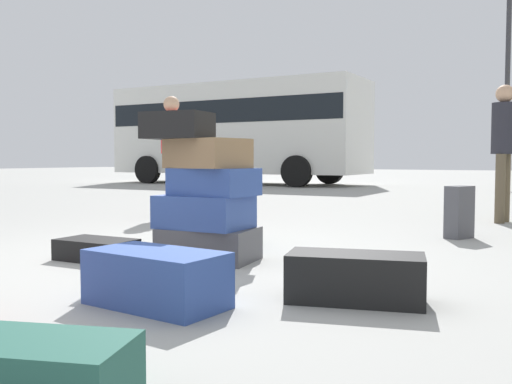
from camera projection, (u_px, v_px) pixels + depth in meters
ground_plane at (149, 265)px, 4.24m from camera, size 80.00×80.00×0.00m
suitcase_tower at (205, 197)px, 4.39m from camera, size 0.84×0.65×1.15m
suitcase_black_foreground_near at (97, 250)px, 4.43m from camera, size 0.62×0.37×0.17m
suitcase_navy_behind_tower at (157, 278)px, 3.04m from camera, size 0.78×0.46×0.30m
suitcase_teal_left_side at (20, 368)px, 1.88m from camera, size 0.82×0.57×0.20m
suitcase_black_foreground_far at (355, 278)px, 3.13m from camera, size 0.81×0.53×0.27m
suitcase_teal_white_trunk at (226, 212)px, 5.21m from camera, size 0.31×0.44×0.61m
suitcase_charcoal_upright_blue at (459, 212)px, 5.65m from camera, size 0.27×0.32×0.52m
person_bearded_onlooker at (504, 140)px, 7.02m from camera, size 0.30×0.34×1.71m
person_tourist_with_camera at (172, 144)px, 7.83m from camera, size 0.30×0.30×1.66m
parked_bus at (238, 127)px, 18.28m from camera, size 8.31×2.82×3.15m
lamp_post at (509, 23)px, 13.77m from camera, size 0.36×0.36×6.29m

